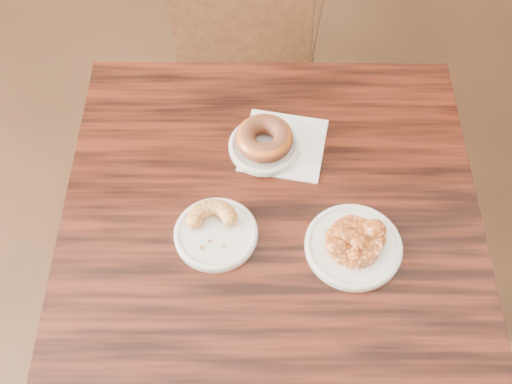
{
  "coord_description": "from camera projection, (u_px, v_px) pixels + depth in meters",
  "views": [
    {
      "loc": [
        -0.36,
        -0.45,
        1.78
      ],
      "look_at": [
        -0.31,
        0.21,
        0.8
      ],
      "focal_mm": 45.0,
      "sensor_mm": 36.0,
      "label": 1
    }
  ],
  "objects": [
    {
      "name": "plate_fritter",
      "position": [
        353.0,
        247.0,
        1.17
      ],
      "size": [
        0.18,
        0.18,
        0.01
      ],
      "primitive_type": "cylinder",
      "color": "white",
      "rests_on": "cafe_table"
    },
    {
      "name": "plate_cruller",
      "position": [
        216.0,
        234.0,
        1.18
      ],
      "size": [
        0.15,
        0.15,
        0.01
      ],
      "primitive_type": "cylinder",
      "color": "white",
      "rests_on": "cafe_table"
    },
    {
      "name": "cafe_table",
      "position": [
        268.0,
        296.0,
        1.53
      ],
      "size": [
        0.86,
        0.86,
        0.75
      ],
      "primitive_type": "cube",
      "rotation": [
        0.0,
        0.0,
        -0.09
      ],
      "color": "black",
      "rests_on": "floor"
    },
    {
      "name": "apple_fritter",
      "position": [
        355.0,
        240.0,
        1.15
      ],
      "size": [
        0.14,
        0.14,
        0.03
      ],
      "primitive_type": null,
      "color": "#4B1B08",
      "rests_on": "plate_fritter"
    },
    {
      "name": "cruller_fragment",
      "position": [
        215.0,
        228.0,
        1.16
      ],
      "size": [
        0.11,
        0.11,
        0.03
      ],
      "primitive_type": null,
      "color": "brown",
      "rests_on": "plate_cruller"
    },
    {
      "name": "plate_donut",
      "position": [
        264.0,
        147.0,
        1.29
      ],
      "size": [
        0.14,
        0.14,
        0.01
      ],
      "primitive_type": "cylinder",
      "color": "silver",
      "rests_on": "napkin"
    },
    {
      "name": "napkin",
      "position": [
        283.0,
        145.0,
        1.3
      ],
      "size": [
        0.2,
        0.2,
        0.0
      ],
      "primitive_type": "cube",
      "rotation": [
        0.0,
        0.0,
        -0.28
      ],
      "color": "white",
      "rests_on": "cafe_table"
    },
    {
      "name": "chair_far",
      "position": [
        253.0,
        33.0,
        1.93
      ],
      "size": [
        0.52,
        0.52,
        0.9
      ],
      "primitive_type": null,
      "rotation": [
        0.0,
        0.0,
        2.87
      ],
      "color": "black",
      "rests_on": "floor"
    },
    {
      "name": "glazed_donut",
      "position": [
        264.0,
        138.0,
        1.27
      ],
      "size": [
        0.12,
        0.12,
        0.04
      ],
      "primitive_type": "torus",
      "color": "maroon",
      "rests_on": "plate_donut"
    }
  ]
}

